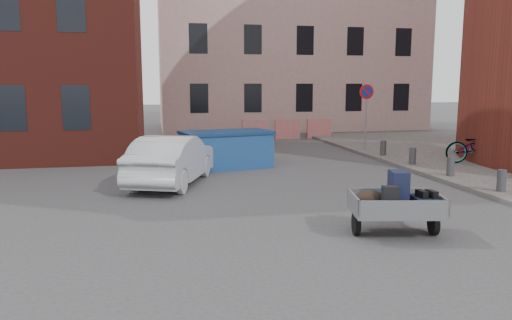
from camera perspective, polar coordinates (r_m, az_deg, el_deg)
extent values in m
plane|color=#38383A|center=(10.25, 2.84, -7.10)|extent=(120.00, 120.00, 0.00)
cube|color=#BB9590|center=(32.93, 3.56, 16.04)|extent=(16.00, 8.00, 14.00)
cylinder|color=gray|center=(20.89, 12.41, 4.74)|extent=(0.07, 0.07, 2.60)
cylinder|color=red|center=(20.83, 12.53, 7.62)|extent=(0.60, 0.03, 0.60)
cylinder|color=navy|center=(20.81, 12.55, 7.62)|extent=(0.44, 0.03, 0.44)
cylinder|color=#3A3A3D|center=(13.89, 26.26, -2.13)|extent=(0.22, 0.22, 0.55)
cylinder|color=#3A3A3D|center=(15.65, 21.35, -0.70)|extent=(0.22, 0.22, 0.55)
cylinder|color=#3A3A3D|center=(17.52, 17.46, 0.45)|extent=(0.22, 0.22, 0.55)
cylinder|color=#3A3A3D|center=(19.45, 14.34, 1.36)|extent=(0.22, 0.22, 0.55)
cube|color=red|center=(25.15, -0.14, 3.48)|extent=(1.30, 0.18, 1.00)
cube|color=red|center=(25.54, 3.61, 3.54)|extent=(1.30, 0.18, 1.00)
cube|color=red|center=(26.03, 7.23, 3.59)|extent=(1.30, 0.18, 1.00)
cylinder|color=black|center=(9.52, 11.37, -7.12)|extent=(0.19, 0.45, 0.44)
cylinder|color=black|center=(9.90, 19.63, -6.85)|extent=(0.19, 0.45, 0.44)
cube|color=slate|center=(9.63, 15.64, -5.63)|extent=(1.79, 1.40, 0.08)
cube|color=slate|center=(9.40, 11.09, -4.67)|extent=(0.26, 1.09, 0.28)
cube|color=slate|center=(9.82, 20.08, -4.47)|extent=(0.26, 1.09, 0.28)
cube|color=slate|center=(10.08, 14.88, -3.90)|extent=(1.58, 0.36, 0.28)
cube|color=slate|center=(9.09, 16.58, -5.34)|extent=(1.58, 0.36, 0.28)
cube|color=slate|center=(10.48, 14.31, -4.74)|extent=(0.22, 0.70, 0.06)
cube|color=#171C38|center=(9.60, 15.95, -3.29)|extent=(0.38, 0.50, 0.70)
cube|color=black|center=(9.64, 18.71, -4.73)|extent=(0.51, 0.67, 0.25)
ellipsoid|color=black|center=(9.41, 12.84, -4.47)|extent=(0.66, 0.47, 0.36)
cube|color=black|center=(9.28, 15.05, -4.36)|extent=(0.31, 0.23, 0.48)
ellipsoid|color=#1769B3|center=(9.91, 14.86, -4.24)|extent=(0.41, 0.37, 0.24)
cube|color=black|center=(9.53, 18.41, -3.70)|extent=(0.13, 0.28, 0.13)
cube|color=black|center=(9.59, 19.43, -3.68)|extent=(0.13, 0.28, 0.13)
cube|color=navy|center=(16.68, -3.40, 1.05)|extent=(3.10, 2.01, 1.14)
cube|color=navy|center=(16.61, -3.42, 3.17)|extent=(3.21, 2.12, 0.10)
imported|color=#B3B5BB|center=(14.16, -9.54, 0.06)|extent=(2.79, 4.43, 1.38)
imported|color=black|center=(18.49, 24.03, 1.42)|extent=(2.27, 1.23, 1.13)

